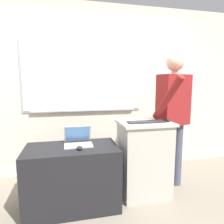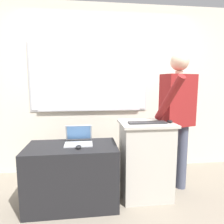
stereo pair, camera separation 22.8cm
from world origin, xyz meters
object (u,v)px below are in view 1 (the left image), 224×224
lectern_podium (144,158)px  side_desk (72,177)px  wireless_keyboard (146,122)px  computer_mouse_by_keyboard (167,120)px  computer_mouse_by_laptop (80,148)px  person_presenter (173,111)px  laptop (78,139)px

lectern_podium → side_desk: size_ratio=0.92×
wireless_keyboard → computer_mouse_by_keyboard: 0.28m
wireless_keyboard → computer_mouse_by_laptop: 0.84m
wireless_keyboard → computer_mouse_by_keyboard: (0.28, 0.00, 0.01)m
lectern_podium → person_presenter: bearing=10.5°
person_presenter → computer_mouse_by_keyboard: bearing=-154.6°
lectern_podium → side_desk: (-0.89, -0.07, -0.12)m
laptop → lectern_podium: bearing=-1.7°
laptop → side_desk: bearing=-128.7°
lectern_podium → laptop: 0.87m
side_desk → person_presenter: person_presenter is taller
computer_mouse_by_laptop → person_presenter: bearing=11.7°
laptop → computer_mouse_by_laptop: bearing=-88.6°
side_desk → lectern_podium: bearing=4.6°
laptop → computer_mouse_by_keyboard: 1.10m
computer_mouse_by_laptop → side_desk: bearing=128.4°
side_desk → laptop: bearing=51.3°
person_presenter → computer_mouse_by_laptop: person_presenter is taller
lectern_podium → person_presenter: person_presenter is taller
lectern_podium → wireless_keyboard: bearing=-98.4°
lectern_podium → computer_mouse_by_laptop: bearing=-167.7°
computer_mouse_by_laptop → laptop: bearing=91.4°
computer_mouse_by_laptop → wireless_keyboard: bearing=7.9°
lectern_podium → wireless_keyboard: wireless_keyboard is taller
side_desk → computer_mouse_by_laptop: computer_mouse_by_laptop is taller
side_desk → wireless_keyboard: (0.88, 0.01, 0.60)m
side_desk → computer_mouse_by_laptop: bearing=-51.6°
lectern_podium → computer_mouse_by_laptop: size_ratio=9.42×
computer_mouse_by_laptop → computer_mouse_by_keyboard: bearing=6.1°
lectern_podium → person_presenter: size_ratio=0.53×
person_presenter → laptop: 1.27m
person_presenter → wireless_keyboard: size_ratio=4.01×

